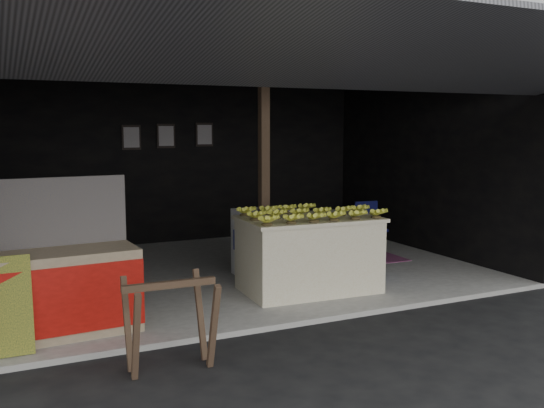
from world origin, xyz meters
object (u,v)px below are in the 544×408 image
white_crate (266,242)px  sawhorse (170,315)px  water_barrel (365,259)px  plastic_chair (369,224)px  neighbor_stall (60,288)px  banana_table (309,254)px

white_crate → sawhorse: bearing=-128.5°
water_barrel → plastic_chair: size_ratio=0.57×
white_crate → neighbor_stall: size_ratio=0.60×
sawhorse → plastic_chair: (4.11, 3.07, 0.06)m
banana_table → white_crate: bearing=100.8°
water_barrel → plastic_chair: (0.86, 1.18, 0.25)m
white_crate → plastic_chair: white_crate is taller
neighbor_stall → water_barrel: bearing=5.8°
neighbor_stall → water_barrel: neighbor_stall is taller
plastic_chair → neighbor_stall: bearing=-153.5°
banana_table → neighbor_stall: size_ratio=1.13×
banana_table → neighbor_stall: (-2.97, -0.36, -0.00)m
neighbor_stall → plastic_chair: size_ratio=1.80×
white_crate → sawhorse: (-2.08, -2.56, -0.01)m
plastic_chair → water_barrel: bearing=-120.4°
banana_table → neighbor_stall: 2.99m
water_barrel → white_crate: bearing=150.1°
banana_table → sawhorse: banana_table is taller
water_barrel → sawhorse: bearing=-149.9°
sawhorse → plastic_chair: 5.13m
white_crate → plastic_chair: (2.04, 0.51, 0.04)m
sawhorse → plastic_chair: bearing=38.3°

